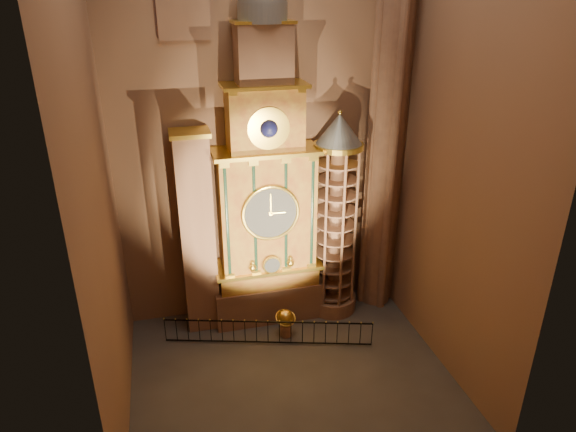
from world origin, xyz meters
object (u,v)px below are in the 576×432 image
object	(u,v)px
astronomical_clock	(266,198)
stair_turret	(336,219)
portrait_tower	(197,234)
iron_railing	(268,332)
celestial_globe	(286,321)

from	to	relation	value
astronomical_clock	stair_turret	xyz separation A→B (m)	(3.50, -0.26, -1.41)
portrait_tower	iron_railing	bearing A→B (deg)	-41.62
celestial_globe	portrait_tower	bearing A→B (deg)	151.54
stair_turret	celestial_globe	distance (m)	5.64
stair_turret	astronomical_clock	bearing A→B (deg)	175.70
astronomical_clock	portrait_tower	size ratio (longest dim) A/B	1.64
portrait_tower	astronomical_clock	bearing A→B (deg)	-0.29
astronomical_clock	iron_railing	distance (m)	6.52
astronomical_clock	celestial_globe	world-z (taller)	astronomical_clock
astronomical_clock	stair_turret	distance (m)	3.78
portrait_tower	iron_railing	world-z (taller)	portrait_tower
astronomical_clock	iron_railing	world-z (taller)	astronomical_clock
portrait_tower	celestial_globe	world-z (taller)	portrait_tower
portrait_tower	stair_turret	size ratio (longest dim) A/B	0.94
celestial_globe	stair_turret	bearing A→B (deg)	30.55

